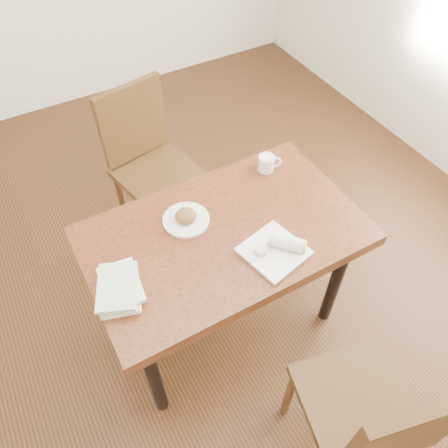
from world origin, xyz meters
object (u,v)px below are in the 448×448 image
plate_burrito (278,248)px  book_stack (119,288)px  chair_near (374,418)px  plate_scone (186,218)px  chair_far (148,157)px  table (224,245)px  coffee_mug (267,163)px

plate_burrito → book_stack: size_ratio=1.08×
chair_near → plate_scone: bearing=103.3°
plate_scone → chair_near: bearing=-76.7°
chair_far → table: bearing=-88.5°
table → chair_near: 0.89m
plate_burrito → table: bearing=124.2°
plate_scone → coffee_mug: (0.49, 0.11, 0.02)m
table → chair_near: (0.12, -0.87, -0.11)m
chair_far → coffee_mug: bearing=-56.5°
table → plate_scone: bearing=131.3°
plate_burrito → book_stack: plate_burrito is taller
plate_scone → plate_burrito: size_ratio=0.74×
coffee_mug → plate_scone: bearing=-167.2°
table → chair_far: chair_far is taller
plate_scone → coffee_mug: size_ratio=1.81×
table → chair_far: (-0.02, 0.84, -0.11)m
table → chair_far: 0.85m
table → chair_near: chair_near is taller
table → book_stack: book_stack is taller
chair_near → coffee_mug: size_ratio=8.45×
book_stack → table: bearing=7.6°
plate_scone → table: bearing=-48.7°
table → book_stack: size_ratio=4.63×
chair_near → chair_far: same height
coffee_mug → table: bearing=-147.1°
table → chair_far: size_ratio=1.24×
chair_near → plate_scone: chair_near is taller
table → book_stack: 0.51m
plate_scone → book_stack: (-0.38, -0.20, 0.01)m
coffee_mug → plate_burrito: (-0.24, -0.44, -0.02)m
chair_far → plate_burrito: 1.08m
chair_far → coffee_mug: chair_far is taller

